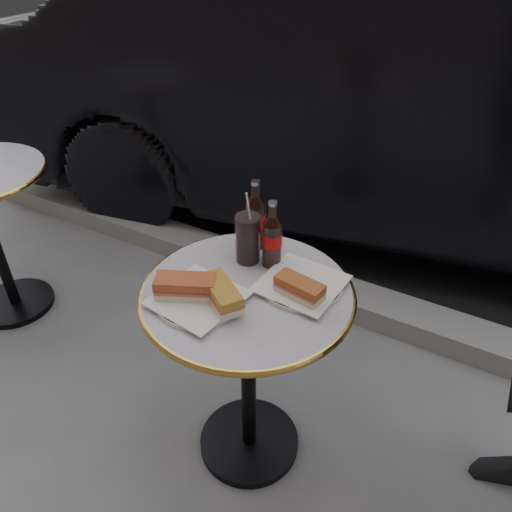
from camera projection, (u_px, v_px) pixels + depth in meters
The scene contains 13 objects.
ground at pixel (249, 443), 1.85m from camera, with size 80.00×80.00×0.00m, color slate.
asphalt_road at pixel (482, 88), 5.39m from camera, with size 40.00×8.00×0.00m, color black.
curb at pixel (341, 297), 2.46m from camera, with size 40.00×0.20×0.12m, color gray.
bistro_table at pixel (248, 376), 1.64m from camera, with size 0.62×0.62×0.73m, color #BAB2C4, non-canonical shape.
plate_left at pixel (198, 300), 1.38m from camera, with size 0.23×0.23×0.01m, color silver.
plate_right at pixel (301, 285), 1.43m from camera, with size 0.23×0.23×0.01m, color silver.
sandwich_left_a at pixel (185, 287), 1.37m from camera, with size 0.16×0.08×0.06m, color #B2502D.
sandwich_left_b at pixel (222, 294), 1.34m from camera, with size 0.15×0.07×0.05m, color #B37E2D.
sandwich_right at pixel (299, 289), 1.37m from camera, with size 0.14×0.06×0.05m, color #A6552A.
cola_bottle_left at pixel (256, 215), 1.54m from camera, with size 0.07×0.07×0.23m, color black, non-canonical shape.
cola_bottle_right at pixel (272, 234), 1.46m from camera, with size 0.06×0.06×0.22m, color black, non-canonical shape.
cola_glass at pixel (248, 238), 1.50m from camera, with size 0.08×0.08×0.16m, color black.
parked_car at pixel (397, 93), 2.81m from camera, with size 4.62×1.60×1.52m, color black.
Camera 1 is at (0.57, -0.95, 1.63)m, focal length 35.00 mm.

